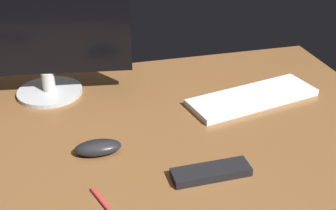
{
  "coord_description": "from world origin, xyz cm",
  "views": [
    {
      "loc": [
        -19.28,
        -98.53,
        65.17
      ],
      "look_at": [
        5.83,
        -0.99,
        8.0
      ],
      "focal_mm": 46.23,
      "sensor_mm": 36.0,
      "label": 1
    }
  ],
  "objects": [
    {
      "name": "pen",
      "position": [
        -14.83,
        -29.9,
        2.43
      ],
      "size": [
        5.46,
        13.13,
        0.85
      ],
      "primitive_type": "cylinder",
      "rotation": [
        0.0,
        1.57,
        -1.22
      ],
      "color": "red",
      "rests_on": "desk"
    },
    {
      "name": "keyboard",
      "position": [
        33.9,
        5.68,
        2.96
      ],
      "size": [
        41.75,
        21.14,
        1.92
      ],
      "primitive_type": "cube",
      "rotation": [
        0.0,
        0.0,
        0.21
      ],
      "color": "white",
      "rests_on": "desk"
    },
    {
      "name": "tv_remote",
      "position": [
        9.82,
        -25.05,
        2.98
      ],
      "size": [
        18.39,
        5.92,
        1.96
      ],
      "primitive_type": "cube",
      "rotation": [
        0.0,
        0.0,
        0.02
      ],
      "color": "black",
      "rests_on": "desk"
    },
    {
      "name": "monitor",
      "position": [
        -25.23,
        25.45,
        23.18
      ],
      "size": [
        51.46,
        19.83,
        40.56
      ],
      "rotation": [
        0.0,
        0.0,
        -0.15
      ],
      "color": "silver",
      "rests_on": "desk"
    },
    {
      "name": "computer_mouse",
      "position": [
        -14.22,
        -9.93,
        3.74
      ],
      "size": [
        11.69,
        6.15,
        3.49
      ],
      "primitive_type": "ellipsoid",
      "rotation": [
        0.0,
        0.0,
        -0.04
      ],
      "color": "black",
      "rests_on": "desk"
    },
    {
      "name": "desk",
      "position": [
        0.0,
        0.0,
        1.0
      ],
      "size": [
        140.0,
        84.0,
        2.0
      ],
      "primitive_type": "cube",
      "color": "brown",
      "rests_on": "ground"
    }
  ]
}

